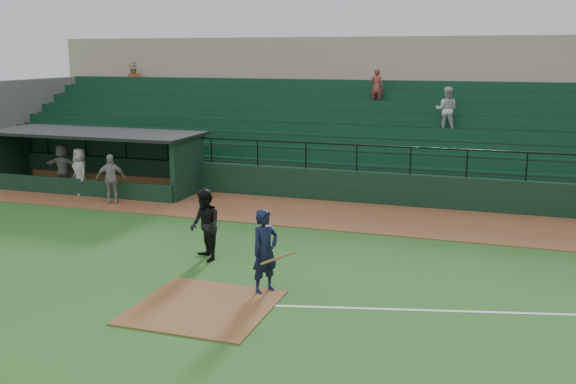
% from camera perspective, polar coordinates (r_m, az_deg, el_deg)
% --- Properties ---
extents(ground, '(90.00, 90.00, 0.00)m').
position_cam_1_polar(ground, '(15.43, -5.94, -8.86)').
color(ground, '#21531B').
rests_on(ground, ground).
extents(warning_track, '(40.00, 4.00, 0.03)m').
position_cam_1_polar(warning_track, '(22.61, 2.40, -1.89)').
color(warning_track, brown).
rests_on(warning_track, ground).
extents(home_plate_dirt, '(3.00, 3.00, 0.03)m').
position_cam_1_polar(home_plate_dirt, '(14.59, -7.58, -10.13)').
color(home_plate_dirt, brown).
rests_on(home_plate_dirt, ground).
extents(stadium_structure, '(38.00, 13.08, 6.40)m').
position_cam_1_polar(stadium_structure, '(30.32, 6.89, 6.05)').
color(stadium_structure, black).
rests_on(stadium_structure, ground).
extents(dugout, '(8.90, 3.20, 2.42)m').
position_cam_1_polar(dugout, '(27.91, -16.28, 3.10)').
color(dugout, black).
rests_on(dugout, ground).
extents(batter_at_plate, '(1.19, 0.88, 2.02)m').
position_cam_1_polar(batter_at_plate, '(15.02, -2.06, -5.33)').
color(batter_at_plate, black).
rests_on(batter_at_plate, ground).
extents(umpire, '(1.20, 1.20, 1.97)m').
position_cam_1_polar(umpire, '(17.49, -7.42, -2.95)').
color(umpire, black).
rests_on(umpire, ground).
extents(dugout_player_a, '(1.16, 0.91, 1.84)m').
position_cam_1_polar(dugout_player_a, '(24.84, -15.56, 1.16)').
color(dugout_player_a, '#9C9792').
rests_on(dugout_player_a, warning_track).
extents(dugout_player_b, '(1.08, 0.98, 1.85)m').
position_cam_1_polar(dugout_player_b, '(26.67, -18.08, 1.76)').
color(dugout_player_b, '#ABA5A0').
rests_on(dugout_player_b, warning_track).
extents(dugout_player_c, '(1.74, 0.66, 1.84)m').
position_cam_1_polar(dugout_player_c, '(28.21, -19.48, 2.20)').
color(dugout_player_c, '#99938F').
rests_on(dugout_player_c, warning_track).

